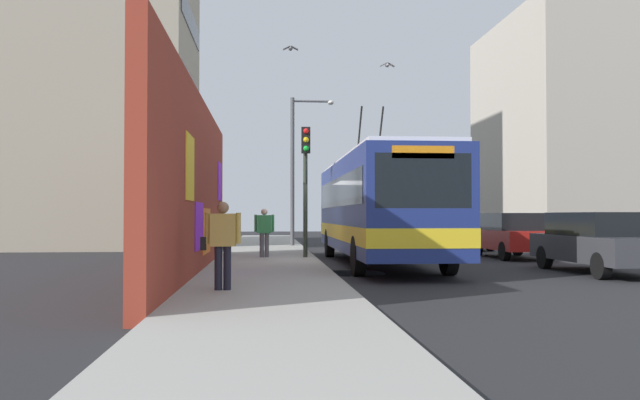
{
  "coord_description": "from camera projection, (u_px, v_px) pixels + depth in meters",
  "views": [
    {
      "loc": [
        -19.82,
        1.6,
        1.51
      ],
      "look_at": [
        0.18,
        -0.04,
        1.98
      ],
      "focal_mm": 36.49,
      "sensor_mm": 36.0,
      "label": 1
    }
  ],
  "objects": [
    {
      "name": "ground_plane",
      "position": [
        319.0,
        264.0,
        19.84
      ],
      "size": [
        80.0,
        80.0,
        0.0
      ],
      "primitive_type": "plane",
      "color": "#232326"
    },
    {
      "name": "curbside_puddle",
      "position": [
        352.0,
        273.0,
        16.85
      ],
      "size": [
        1.84,
        1.84,
        0.0
      ],
      "primitive_type": "cylinder",
      "color": "black",
      "rests_on": "ground_plane"
    },
    {
      "name": "parked_car_black",
      "position": [
        425.0,
        227.0,
        35.31
      ],
      "size": [
        4.65,
        1.83,
        1.58
      ],
      "color": "black",
      "rests_on": "ground_plane"
    },
    {
      "name": "pedestrian_near_wall",
      "position": [
        222.0,
        239.0,
        11.8
      ],
      "size": [
        0.22,
        0.73,
        1.6
      ],
      "color": "#1E1E2D",
      "rests_on": "sidewalk_slab"
    },
    {
      "name": "parked_car_red",
      "position": [
        511.0,
        234.0,
        22.9
      ],
      "size": [
        4.2,
        1.76,
        1.58
      ],
      "color": "#B21E19",
      "rests_on": "ground_plane"
    },
    {
      "name": "street_lamp",
      "position": [
        297.0,
        160.0,
        29.25
      ],
      "size": [
        0.44,
        1.97,
        6.66
      ],
      "color": "#4C4C51",
      "rests_on": "sidewalk_slab"
    },
    {
      "name": "pedestrian_midblock",
      "position": [
        264.0,
        229.0,
        21.0
      ],
      "size": [
        0.22,
        0.64,
        1.57
      ],
      "color": "#595960",
      "rests_on": "sidewalk_slab"
    },
    {
      "name": "parked_car_dark_gray",
      "position": [
        599.0,
        241.0,
        16.82
      ],
      "size": [
        4.69,
        1.83,
        1.58
      ],
      "color": "#38383D",
      "rests_on": "ground_plane"
    },
    {
      "name": "building_far_left",
      "position": [
        106.0,
        44.0,
        30.77
      ],
      "size": [
        8.33,
        7.92,
        19.21
      ],
      "color": "#9E937F",
      "rests_on": "ground_plane"
    },
    {
      "name": "city_bus",
      "position": [
        378.0,
        205.0,
        19.84
      ],
      "size": [
        11.51,
        2.56,
        5.03
      ],
      "color": "navy",
      "rests_on": "ground_plane"
    },
    {
      "name": "building_far_right",
      "position": [
        582.0,
        131.0,
        38.44
      ],
      "size": [
        11.95,
        9.68,
        12.97
      ],
      "color": "#B2A899",
      "rests_on": "ground_plane"
    },
    {
      "name": "flying_pigeons",
      "position": [
        356.0,
        15.0,
        21.22
      ],
      "size": [
        4.31,
        4.02,
        2.15
      ],
      "color": "gray"
    },
    {
      "name": "graffiti_wall",
      "position": [
        196.0,
        187.0,
        16.06
      ],
      "size": [
        14.85,
        0.32,
        4.42
      ],
      "color": "maroon",
      "rests_on": "ground_plane"
    },
    {
      "name": "traffic_light",
      "position": [
        306.0,
        169.0,
        20.98
      ],
      "size": [
        0.49,
        0.28,
        4.22
      ],
      "color": "#2D382D",
      "rests_on": "sidewalk_slab"
    },
    {
      "name": "parked_car_white",
      "position": [
        460.0,
        230.0,
        28.89
      ],
      "size": [
        4.74,
        1.81,
        1.58
      ],
      "color": "white",
      "rests_on": "ground_plane"
    },
    {
      "name": "sidewalk_slab",
      "position": [
        267.0,
        262.0,
        19.71
      ],
      "size": [
        48.0,
        3.2,
        0.15
      ],
      "primitive_type": "cube",
      "color": "#9E9B93",
      "rests_on": "ground_plane"
    }
  ]
}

